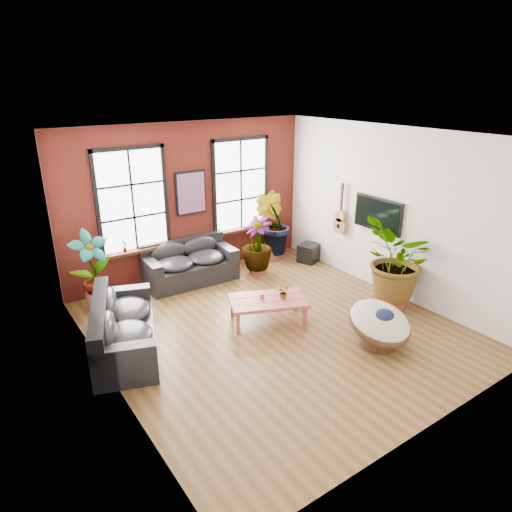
% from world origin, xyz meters
% --- Properties ---
extents(room, '(6.04, 6.54, 3.54)m').
position_xyz_m(room, '(0.00, 0.15, 1.75)').
color(room, brown).
rests_on(room, ground).
extents(sofa_back, '(2.10, 1.08, 0.95)m').
position_xyz_m(sofa_back, '(-0.32, 2.86, 0.43)').
color(sofa_back, black).
rests_on(sofa_back, ground).
extents(sofa_left, '(1.68, 2.50, 0.91)m').
position_xyz_m(sofa_left, '(-2.57, 0.89, 0.41)').
color(sofa_left, black).
rests_on(sofa_left, ground).
extents(coffee_table, '(1.64, 1.32, 0.55)m').
position_xyz_m(coffee_table, '(0.06, 0.29, 0.41)').
color(coffee_table, '#A83F3C').
rests_on(coffee_table, ground).
extents(papasan_chair, '(1.14, 1.16, 0.81)m').
position_xyz_m(papasan_chair, '(1.13, -1.50, 0.42)').
color(papasan_chair, '#492F1A').
rests_on(papasan_chair, ground).
extents(poster, '(0.74, 0.06, 0.98)m').
position_xyz_m(poster, '(0.00, 3.18, 1.95)').
color(poster, black).
rests_on(poster, room).
extents(tv_wall_unit, '(0.13, 1.86, 1.20)m').
position_xyz_m(tv_wall_unit, '(2.93, 0.60, 1.54)').
color(tv_wall_unit, black).
rests_on(tv_wall_unit, room).
extents(media_box, '(0.67, 0.62, 0.45)m').
position_xyz_m(media_box, '(2.75, 2.20, 0.22)').
color(media_box, black).
rests_on(media_box, ground).
extents(pot_back_left, '(0.60, 0.60, 0.36)m').
position_xyz_m(pot_back_left, '(-2.44, 2.65, 0.18)').
color(pot_back_left, brown).
rests_on(pot_back_left, ground).
extents(pot_back_right, '(0.61, 0.61, 0.37)m').
position_xyz_m(pot_back_right, '(2.10, 2.87, 0.18)').
color(pot_back_right, brown).
rests_on(pot_back_right, ground).
extents(pot_right_wall, '(0.62, 0.62, 0.39)m').
position_xyz_m(pot_right_wall, '(2.51, -0.67, 0.19)').
color(pot_right_wall, brown).
rests_on(pot_right_wall, ground).
extents(pot_mid, '(0.49, 0.49, 0.32)m').
position_xyz_m(pot_mid, '(1.23, 2.31, 0.16)').
color(pot_mid, brown).
rests_on(pot_mid, ground).
extents(floor_plant_back_left, '(0.88, 0.68, 1.49)m').
position_xyz_m(floor_plant_back_left, '(-2.47, 2.67, 0.90)').
color(floor_plant_back_left, '#2B4C14').
rests_on(floor_plant_back_left, ground).
extents(floor_plant_back_right, '(1.09, 1.12, 1.59)m').
position_xyz_m(floor_plant_back_right, '(2.08, 2.89, 0.94)').
color(floor_plant_back_right, '#2B4C14').
rests_on(floor_plant_back_right, ground).
extents(floor_plant_right_wall, '(1.99, 1.95, 1.68)m').
position_xyz_m(floor_plant_right_wall, '(2.50, -0.68, 1.00)').
color(floor_plant_right_wall, '#2B4C14').
rests_on(floor_plant_right_wall, ground).
extents(floor_plant_mid, '(0.86, 0.86, 1.25)m').
position_xyz_m(floor_plant_mid, '(1.20, 2.29, 0.77)').
color(floor_plant_mid, '#2B4C14').
rests_on(floor_plant_mid, ground).
extents(table_plant, '(0.27, 0.26, 0.24)m').
position_xyz_m(table_plant, '(0.33, 0.17, 0.58)').
color(table_plant, '#2B4C14').
rests_on(table_plant, coffee_table).
extents(sill_plant_left, '(0.17, 0.17, 0.27)m').
position_xyz_m(sill_plant_left, '(-1.65, 3.13, 1.04)').
color(sill_plant_left, '#2B4C14').
rests_on(sill_plant_left, room).
extents(sill_plant_right, '(0.19, 0.19, 0.27)m').
position_xyz_m(sill_plant_right, '(1.70, 3.13, 1.04)').
color(sill_plant_right, '#2B4C14').
rests_on(sill_plant_right, room).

